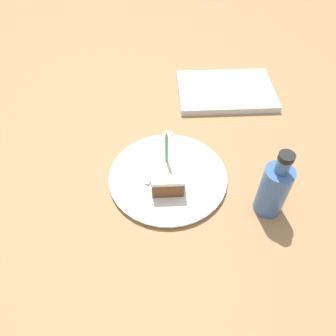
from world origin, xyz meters
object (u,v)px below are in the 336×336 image
plate (168,177)px  marble_board (226,91)px  bottle (274,189)px  cake_slice (167,168)px  fork (160,152)px

plate → marble_board: 0.39m
plate → bottle: bottle is taller
cake_slice → marble_board: size_ratio=0.47×
cake_slice → fork: 0.08m
bottle → marble_board: bottle is taller
bottle → plate: bearing=156.4°
cake_slice → bottle: 0.24m
plate → marble_board: size_ratio=0.98×
plate → fork: bearing=102.3°
cake_slice → bottle: size_ratio=0.79×
plate → fork: 0.08m
bottle → marble_board: bearing=93.1°
bottle → cake_slice: bearing=156.7°
marble_board → plate: bearing=-120.4°
plate → fork: size_ratio=1.56×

